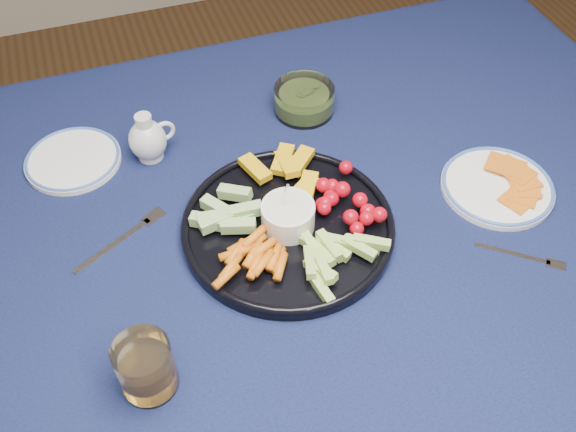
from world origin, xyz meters
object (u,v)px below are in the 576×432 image
object	(u,v)px
creamer_pitcher	(148,139)
cheese_plate	(498,185)
pickle_bowl	(304,101)
dining_table	(260,253)
crudite_platter	(286,224)
juice_tumbler	(146,369)
side_plate_extra	(73,159)

from	to	relation	value
creamer_pitcher	cheese_plate	bearing A→B (deg)	-27.17
creamer_pitcher	pickle_bowl	bearing A→B (deg)	5.40
pickle_bowl	dining_table	bearing A→B (deg)	-125.04
crudite_platter	juice_tumbler	xyz separation A→B (m)	(-0.27, -0.20, 0.02)
juice_tumbler	dining_table	bearing A→B (deg)	45.52
dining_table	juice_tumbler	bearing A→B (deg)	-134.48
cheese_plate	side_plate_extra	xyz separation A→B (m)	(-0.70, 0.32, -0.00)
pickle_bowl	juice_tumbler	xyz separation A→B (m)	(-0.41, -0.48, 0.02)
crudite_platter	juice_tumbler	bearing A→B (deg)	-143.67
dining_table	juice_tumbler	world-z (taller)	juice_tumbler
dining_table	pickle_bowl	xyz separation A→B (m)	(0.17, 0.25, 0.11)
cheese_plate	juice_tumbler	xyz separation A→B (m)	(-0.65, -0.17, 0.03)
pickle_bowl	cheese_plate	distance (m)	0.40
cheese_plate	side_plate_extra	size ratio (longest dim) A/B	1.14
crudite_platter	side_plate_extra	bearing A→B (deg)	137.69
side_plate_extra	dining_table	bearing A→B (deg)	-41.96
pickle_bowl	side_plate_extra	distance (m)	0.45
crudite_platter	side_plate_extra	xyz separation A→B (m)	(-0.32, 0.29, -0.01)
juice_tumbler	side_plate_extra	xyz separation A→B (m)	(-0.05, 0.49, -0.03)
pickle_bowl	juice_tumbler	size ratio (longest dim) A/B	1.28
creamer_pitcher	crudite_platter	bearing A→B (deg)	-55.47
crudite_platter	creamer_pitcher	distance (m)	0.31
dining_table	creamer_pitcher	bearing A→B (deg)	122.34
creamer_pitcher	side_plate_extra	xyz separation A→B (m)	(-0.14, 0.03, -0.03)
cheese_plate	juice_tumbler	distance (m)	0.68
cheese_plate	juice_tumbler	world-z (taller)	juice_tumbler
juice_tumbler	cheese_plate	bearing A→B (deg)	14.29
dining_table	creamer_pitcher	xyz separation A→B (m)	(-0.14, 0.22, 0.13)
dining_table	crudite_platter	size ratio (longest dim) A/B	4.69
dining_table	crudite_platter	bearing A→B (deg)	-44.77
crudite_platter	pickle_bowl	distance (m)	0.32
creamer_pitcher	side_plate_extra	bearing A→B (deg)	167.53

